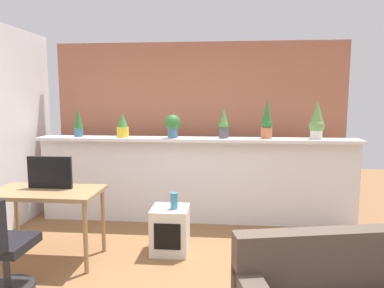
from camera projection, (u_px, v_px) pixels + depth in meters
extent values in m
cube|color=silver|center=(195.00, 182.00, 4.82)|extent=(4.26, 0.16, 1.13)
cube|color=silver|center=(195.00, 139.00, 4.70)|extent=(4.26, 0.35, 0.04)
cube|color=#AD664C|center=(199.00, 128.00, 5.32)|extent=(4.26, 0.10, 2.50)
cylinder|color=#386B84|center=(79.00, 132.00, 4.86)|extent=(0.11, 0.11, 0.12)
cone|color=#2D7033|center=(78.00, 118.00, 4.84)|extent=(0.12, 0.12, 0.29)
cylinder|color=gold|center=(123.00, 132.00, 4.78)|extent=(0.16, 0.16, 0.14)
cone|color=#3D843D|center=(122.00, 120.00, 4.76)|extent=(0.14, 0.14, 0.19)
cylinder|color=#386B84|center=(173.00, 133.00, 4.71)|extent=(0.13, 0.13, 0.13)
sphere|color=#2D7033|center=(173.00, 122.00, 4.69)|extent=(0.20, 0.20, 0.20)
cylinder|color=#4C4C51|center=(224.00, 133.00, 4.67)|extent=(0.13, 0.13, 0.14)
sphere|color=#4C9347|center=(224.00, 125.00, 4.66)|extent=(0.12, 0.12, 0.12)
cone|color=#4C9347|center=(224.00, 116.00, 4.64)|extent=(0.10, 0.10, 0.20)
cylinder|color=#C66B42|center=(266.00, 133.00, 4.64)|extent=(0.15, 0.15, 0.14)
sphere|color=#2D7033|center=(267.00, 124.00, 4.62)|extent=(0.15, 0.15, 0.15)
cone|color=#2D7033|center=(267.00, 111.00, 4.60)|extent=(0.12, 0.12, 0.29)
cylinder|color=silver|center=(316.00, 135.00, 4.58)|extent=(0.15, 0.15, 0.11)
sphere|color=#669E4C|center=(317.00, 126.00, 4.57)|extent=(0.19, 0.19, 0.19)
cone|color=#669E4C|center=(317.00, 112.00, 4.54)|extent=(0.17, 0.17, 0.29)
cylinder|color=#99754C|center=(86.00, 238.00, 3.41)|extent=(0.04, 0.04, 0.71)
cylinder|color=#99754C|center=(17.00, 218.00, 3.99)|extent=(0.04, 0.04, 0.71)
cylinder|color=#99754C|center=(103.00, 220.00, 3.90)|extent=(0.04, 0.04, 0.71)
cube|color=#99754C|center=(47.00, 192.00, 3.65)|extent=(1.10, 0.60, 0.04)
cube|color=black|center=(50.00, 172.00, 3.71)|extent=(0.47, 0.04, 0.34)
cylinder|color=#333333|center=(6.00, 268.00, 3.05)|extent=(0.06, 0.06, 0.34)
cube|color=black|center=(5.00, 244.00, 3.03)|extent=(0.44, 0.44, 0.08)
cube|color=silver|center=(170.00, 230.00, 3.91)|extent=(0.40, 0.40, 0.50)
cube|color=black|center=(167.00, 236.00, 3.73)|extent=(0.28, 0.04, 0.28)
cylinder|color=teal|center=(174.00, 201.00, 3.83)|extent=(0.08, 0.08, 0.18)
cube|color=brown|center=(345.00, 257.00, 2.45)|extent=(1.56, 0.48, 0.40)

